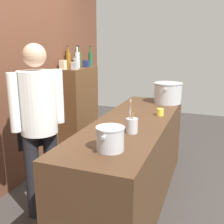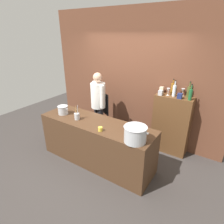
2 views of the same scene
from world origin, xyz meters
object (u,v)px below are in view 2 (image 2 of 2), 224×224
wine_bottle_green (190,94)px  wine_glass_wide (168,90)px  chef (99,102)px  wine_bottle_clear (174,90)px  butter_jar (100,129)px  wine_bottle_amber (173,88)px  spice_tin_silver (161,93)px  stockpot_small (63,110)px  wine_bottle_olive (189,92)px  spice_tin_cream (162,90)px  spice_tin_navy (180,96)px  stockpot_large (135,134)px  utensil_crock (77,116)px  wine_glass_short (183,91)px

wine_bottle_green → wine_glass_wide: size_ratio=2.04×
chef → wine_bottle_clear: chef is taller
butter_jar → wine_bottle_amber: wine_bottle_amber is taller
chef → spice_tin_silver: bearing=-137.2°
stockpot_small → spice_tin_silver: bearing=35.1°
wine_bottle_olive → spice_tin_cream: bearing=-177.8°
spice_tin_navy → butter_jar: bearing=-125.6°
butter_jar → wine_bottle_olive: (1.07, 1.50, 0.47)m
stockpot_small → spice_tin_navy: bearing=29.8°
stockpot_large → wine_bottle_olive: 1.57m
stockpot_small → wine_bottle_clear: wine_bottle_clear is taller
stockpot_small → spice_tin_cream: 2.12m
chef → stockpot_large: chef is taller
chef → wine_bottle_amber: (1.53, 0.53, 0.45)m
stockpot_small → wine_bottle_green: 2.55m
utensil_crock → spice_tin_navy: (1.61, 1.20, 0.37)m
wine_bottle_amber → spice_tin_silver: 0.27m
wine_bottle_clear → spice_tin_cream: size_ratio=2.50×
stockpot_large → wine_bottle_amber: wine_bottle_amber is taller
chef → wine_bottle_green: chef is taller
stockpot_small → wine_glass_short: 2.48m
wine_bottle_clear → spice_tin_navy: bearing=-28.5°
wine_glass_short → spice_tin_silver: bearing=-154.4°
chef → spice_tin_cream: chef is taller
wine_bottle_clear → spice_tin_silver: 0.27m
wine_bottle_amber → spice_tin_navy: bearing=-42.3°
butter_jar → wine_bottle_green: wine_bottle_green is taller
wine_bottle_amber → wine_bottle_green: size_ratio=1.02×
chef → wine_glass_wide: size_ratio=10.85×
stockpot_large → butter_jar: (-0.66, -0.03, -0.09)m
spice_tin_navy → wine_bottle_amber: bearing=137.7°
wine_bottle_amber → stockpot_large: bearing=-93.3°
chef → stockpot_large: size_ratio=3.92×
spice_tin_cream → wine_bottle_amber: bearing=8.9°
wine_bottle_clear → wine_glass_short: 0.18m
stockpot_large → spice_tin_navy: spice_tin_navy is taller
wine_bottle_amber → wine_bottle_olive: size_ratio=1.01×
wine_bottle_clear → wine_bottle_amber: (-0.07, 0.11, 0.00)m
wine_bottle_clear → spice_tin_navy: wine_bottle_clear is taller
chef → wine_bottle_clear: bearing=-136.4°
stockpot_small → wine_bottle_amber: (1.83, 1.36, 0.43)m
butter_jar → spice_tin_silver: bearing=66.8°
wine_bottle_clear → wine_bottle_olive: bearing=21.3°
wine_bottle_olive → wine_bottle_amber: bearing=177.7°
stockpot_small → spice_tin_navy: 2.37m
spice_tin_navy → wine_glass_short: bearing=88.2°
chef → stockpot_large: bearing=175.5°
wine_glass_short → spice_tin_silver: (-0.39, -0.19, -0.06)m
wine_bottle_clear → wine_bottle_olive: size_ratio=1.02×
wine_bottle_clear → wine_bottle_amber: wine_bottle_clear is taller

